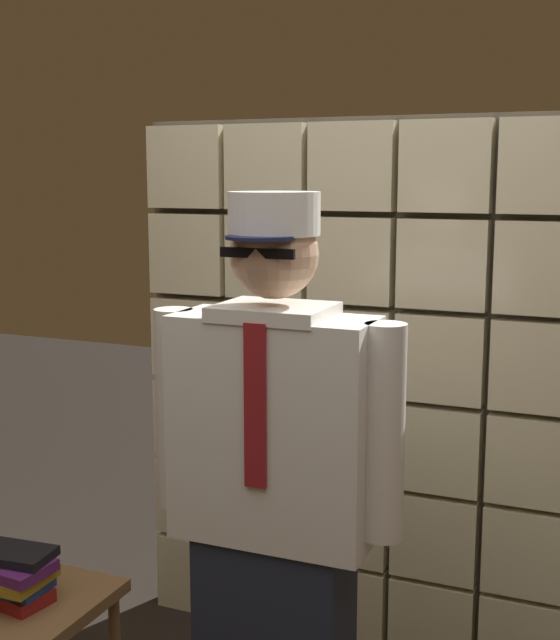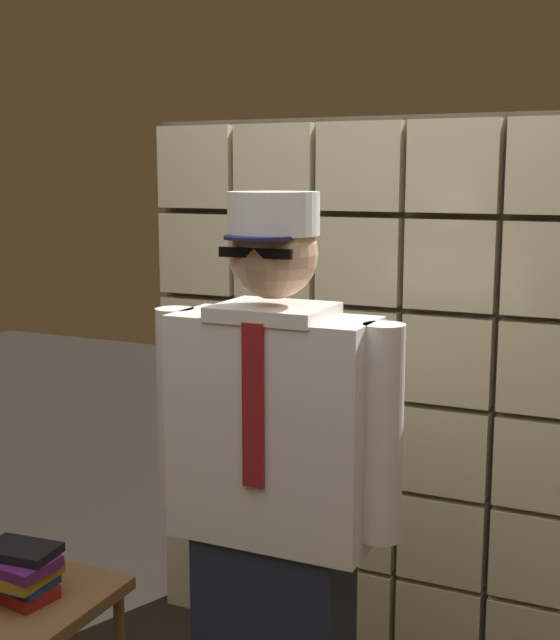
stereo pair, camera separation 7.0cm
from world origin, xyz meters
The scene contains 4 objects.
glass_block_wall centered at (0.00, 1.47, 0.96)m, with size 1.97×0.10×1.97m.
standing_person centered at (-0.05, 0.52, 0.89)m, with size 0.68×0.29×1.71m.
side_table centered at (-0.90, 0.48, 0.43)m, with size 0.52×0.52×0.49m.
book_stack centered at (-0.87, 0.47, 0.57)m, with size 0.26×0.19×0.16m.
Camera 2 is at (0.86, -1.38, 1.75)m, focal length 48.19 mm.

